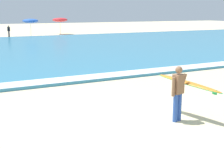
% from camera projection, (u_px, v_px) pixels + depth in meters
% --- Properties ---
extents(ground_plane, '(160.00, 160.00, 0.00)m').
position_uv_depth(ground_plane, '(128.00, 123.00, 9.30)').
color(ground_plane, beige).
extents(sea, '(120.00, 28.00, 0.14)m').
position_uv_depth(sea, '(18.00, 50.00, 26.35)').
color(sea, teal).
rests_on(sea, ground).
extents(surf_foam, '(120.00, 1.17, 0.01)m').
position_uv_depth(surf_foam, '(66.00, 79.00, 14.57)').
color(surf_foam, white).
rests_on(surf_foam, sea).
extents(surfer_with_board, '(1.24, 2.39, 1.73)m').
position_uv_depth(surfer_with_board, '(183.00, 87.00, 9.38)').
color(surfer_with_board, '#284CA3').
rests_on(surfer_with_board, ground).
extents(beach_umbrella_3, '(2.11, 2.12, 2.39)m').
position_uv_depth(beach_umbrella_3, '(30.00, 21.00, 41.35)').
color(beach_umbrella_3, beige).
rests_on(beach_umbrella_3, ground).
extents(beach_umbrella_4, '(2.23, 2.25, 2.46)m').
position_uv_depth(beach_umbrella_4, '(60.00, 20.00, 44.96)').
color(beach_umbrella_4, beige).
rests_on(beach_umbrella_4, ground).
extents(beachgoer_near_row_mid, '(0.32, 0.20, 1.58)m').
position_uv_depth(beachgoer_near_row_mid, '(9.00, 31.00, 39.44)').
color(beachgoer_near_row_mid, '#383842').
rests_on(beachgoer_near_row_mid, ground).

